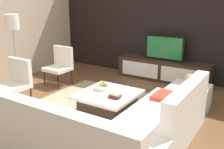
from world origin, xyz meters
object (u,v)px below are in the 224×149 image
object	(u,v)px
coffee_table	(108,102)
accent_chair_near	(15,80)
accent_chair_far	(60,63)
book_stack	(115,95)
ottoman	(188,96)
fruit_bowl	(103,87)
sectional_couch	(107,130)
decorative_ball	(190,80)
media_console	(163,70)
television	(164,48)
floor_lamp	(12,27)

from	to	relation	value
coffee_table	accent_chair_near	size ratio (longest dim) A/B	1.14
accent_chair_far	book_stack	xyz separation A→B (m)	(2.04, -0.89, -0.07)
accent_chair_near	ottoman	bearing A→B (deg)	32.75
fruit_bowl	accent_chair_far	distance (m)	1.77
coffee_table	accent_chair_far	xyz separation A→B (m)	(-1.82, 0.77, 0.29)
sectional_couch	coffee_table	world-z (taller)	sectional_couch
sectional_couch	decorative_ball	distance (m)	2.08
media_console	book_stack	size ratio (longest dim) A/B	11.41
accent_chair_near	book_stack	world-z (taller)	accent_chair_near
fruit_bowl	accent_chair_far	bearing A→B (deg)	157.92
television	sectional_couch	xyz separation A→B (m)	(0.52, -3.26, -0.51)
fruit_bowl	book_stack	size ratio (longest dim) A/B	1.42
television	floor_lamp	distance (m)	3.44
media_console	floor_lamp	world-z (taller)	floor_lamp
fruit_bowl	book_stack	xyz separation A→B (m)	(0.40, -0.22, -0.01)
media_console	sectional_couch	size ratio (longest dim) A/B	0.92
television	coffee_table	size ratio (longest dim) A/B	0.97
floor_lamp	accent_chair_far	xyz separation A→B (m)	(0.64, 0.71, -0.86)
media_console	accent_chair_far	xyz separation A→B (m)	(-1.92, -1.53, 0.24)
media_console	ottoman	world-z (taller)	media_console
television	fruit_bowl	bearing A→B (deg)	-97.24
accent_chair_far	ottoman	bearing A→B (deg)	5.87
accent_chair_near	book_stack	distance (m)	1.96
decorative_ball	television	bearing A→B (deg)	128.65
sectional_couch	book_stack	world-z (taller)	sectional_couch
accent_chair_near	book_stack	size ratio (longest dim) A/B	4.41
coffee_table	ottoman	size ratio (longest dim) A/B	1.42
sectional_couch	accent_chair_near	distance (m)	2.35
ottoman	fruit_bowl	world-z (taller)	fruit_bowl
ottoman	decorative_ball	size ratio (longest dim) A/B	2.97
book_stack	ottoman	bearing A→B (deg)	52.74
sectional_couch	accent_chair_far	world-z (taller)	accent_chair_far
media_console	sectional_couch	xyz separation A→B (m)	(0.52, -3.26, 0.05)
media_console	floor_lamp	bearing A→B (deg)	-138.80
decorative_ball	accent_chair_far	bearing A→B (deg)	-174.63
television	fruit_bowl	world-z (taller)	television
accent_chair_near	decorative_ball	size ratio (longest dim) A/B	3.69
sectional_couch	ottoman	xyz separation A→B (m)	(0.48, 2.01, -0.10)
ottoman	book_stack	world-z (taller)	book_stack
coffee_table	ottoman	world-z (taller)	ottoman
sectional_couch	floor_lamp	distance (m)	3.41
fruit_bowl	book_stack	distance (m)	0.46
floor_lamp	book_stack	size ratio (longest dim) A/B	8.20
fruit_bowl	sectional_couch	bearing A→B (deg)	-53.01
accent_chair_near	accent_chair_far	xyz separation A→B (m)	(-0.13, 1.35, 0.00)
media_console	book_stack	distance (m)	2.43
television	accent_chair_far	xyz separation A→B (m)	(-1.92, -1.53, -0.31)
floor_lamp	coffee_table	bearing A→B (deg)	-1.40
sectional_couch	accent_chair_near	world-z (taller)	accent_chair_near
book_stack	television	bearing A→B (deg)	92.89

